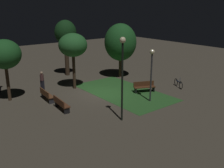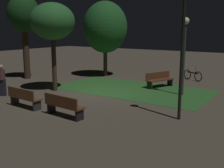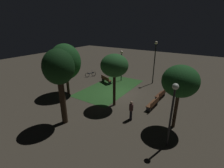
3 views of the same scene
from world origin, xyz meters
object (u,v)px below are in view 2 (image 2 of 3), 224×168
bench_path_side (24,97)px  tree_right_canopy (24,16)px  bench_front_left (63,105)px  bicycle (193,75)px  lamp_post_near_wall (185,42)px  lamp_post_plaza_east (183,26)px  pedestrian (2,79)px  tree_tall_center (52,22)px  tree_back_right (105,27)px  bench_by_lamp (159,79)px

bench_path_side → tree_right_canopy: tree_right_canopy is taller
bench_front_left → bicycle: 10.74m
lamp_post_near_wall → bicycle: (-0.91, 4.51, -2.39)m
tree_right_canopy → bicycle: (9.74, 5.69, -3.88)m
bench_front_left → lamp_post_near_wall: 6.99m
lamp_post_near_wall → lamp_post_plaza_east: bearing=-71.8°
bench_path_side → bicycle: bicycle is taller
tree_right_canopy → pedestrian: 6.10m
tree_tall_center → bicycle: bearing=54.0°
tree_right_canopy → lamp_post_near_wall: tree_right_canopy is taller
bench_path_side → pedestrian: bearing=162.4°
tree_back_right → tree_right_canopy: tree_right_canopy is taller
tree_tall_center → tree_right_canopy: bearing=158.8°
tree_tall_center → lamp_post_plaza_east: lamp_post_plaza_east is taller
bench_by_lamp → tree_back_right: 5.95m
bench_front_left → pedestrian: 5.12m
lamp_post_near_wall → bench_front_left: bearing=-112.8°
bench_front_left → pedestrian: (-5.03, 0.85, 0.37)m
bench_path_side → bicycle: (4.00, 10.61, -0.14)m
pedestrian → bicycle: bearing=55.5°
bench_front_left → bench_by_lamp: bearing=84.2°
tree_back_right → bicycle: bearing=17.4°
bench_path_side → tree_tall_center: 4.79m
bench_path_side → lamp_post_near_wall: (4.91, 6.10, 2.25)m
bench_by_lamp → bicycle: size_ratio=1.24×
tree_back_right → lamp_post_plaza_east: tree_back_right is taller
bench_front_left → pedestrian: pedestrian is taller
tree_right_canopy → pedestrian: (3.04, -4.06, -3.37)m
bench_by_lamp → lamp_post_plaza_east: (3.10, -5.05, 2.99)m
lamp_post_near_wall → lamp_post_plaza_east: lamp_post_plaza_east is taller
bench_by_lamp → lamp_post_plaza_east: lamp_post_plaza_east is taller
tree_back_right → lamp_post_near_wall: bearing=-21.6°
tree_right_canopy → lamp_post_plaza_east: (11.91, -2.68, -0.75)m
bench_path_side → lamp_post_near_wall: 8.15m
bench_by_lamp → bench_front_left: bearing=-95.8°
tree_tall_center → pedestrian: (-1.33, -2.37, -2.89)m
bench_front_left → tree_back_right: (-4.19, 8.78, 3.00)m
bench_path_side → bicycle: 11.34m
tree_back_right → lamp_post_near_wall: tree_back_right is taller
tree_back_right → pedestrian: size_ratio=3.29×
tree_tall_center → bench_by_lamp: bearing=42.5°
tree_back_right → bench_path_side: bearing=-78.1°
tree_tall_center → pedestrian: size_ratio=2.96×
bench_by_lamp → lamp_post_near_wall: lamp_post_near_wall is taller
bench_path_side → bench_front_left: 2.34m
tree_right_canopy → lamp_post_near_wall: bearing=6.3°
lamp_post_plaza_east → bicycle: lamp_post_plaza_east is taller
bench_by_lamp → tree_right_canopy: tree_right_canopy is taller
bench_by_lamp → lamp_post_near_wall: size_ratio=0.47×
bench_by_lamp → tree_tall_center: size_ratio=0.39×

